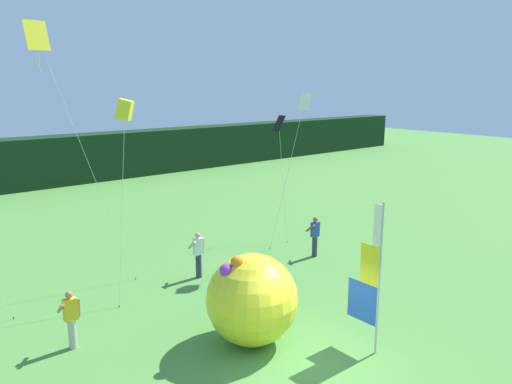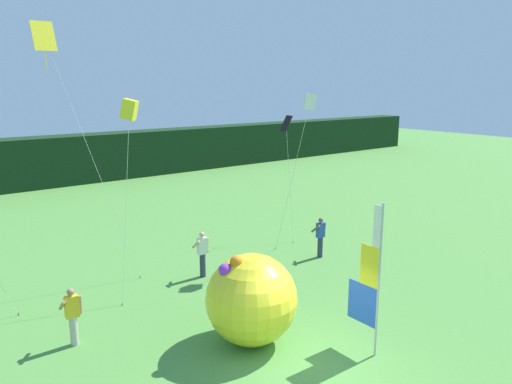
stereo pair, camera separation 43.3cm
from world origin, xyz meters
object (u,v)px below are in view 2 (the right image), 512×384
Objects in this scene: kite_yellow_diamond_1 at (48,48)px; kite_white_box_2 at (310,102)px; banner_flag at (370,281)px; kite_yellow_box_0 at (129,110)px; kite_black_diamond_3 at (286,129)px; person_far_right at (202,253)px; person_mid_field at (72,315)px; person_far_left at (320,236)px; inflatable_balloon at (251,299)px.

kite_yellow_diamond_1 is 9.65m from kite_white_box_2.
banner_flag is 0.63× the size of kite_yellow_box_0.
person_far_right is at bearing -159.07° from kite_black_diamond_3.
person_far_right is 8.88m from kite_yellow_diamond_1.
banner_flag reaches higher than person_mid_field.
person_far_left reaches higher than person_mid_field.
banner_flag is 11.41m from kite_black_diamond_3.
kite_white_box_2 reaches higher than person_mid_field.
inflatable_balloon is at bearing -35.59° from person_mid_field.
person_far_left is at bearing -13.15° from person_far_right.
kite_white_box_2 is 3.70m from kite_black_diamond_3.
person_far_left is at bearing 54.83° from banner_flag.
kite_white_box_2 is (10.10, 1.30, 5.52)m from person_mid_field.
person_far_left is at bearing -49.04° from kite_white_box_2.
inflatable_balloon is 0.40× the size of kite_yellow_box_0.
kite_yellow_diamond_1 is at bearing 158.08° from kite_white_box_2.
person_mid_field is at bearing -172.69° from kite_white_box_2.
person_mid_field is 0.25× the size of kite_white_box_2.
kite_white_box_2 reaches higher than banner_flag.
inflatable_balloon is at bearing -81.36° from kite_yellow_box_0.
kite_white_box_2 is (6.08, 4.18, 5.12)m from inflatable_balloon.
inflatable_balloon is (-6.45, -3.75, 0.38)m from person_far_left.
inflatable_balloon is at bearing 133.32° from banner_flag.
kite_white_box_2 is at bearing 130.96° from person_far_left.
kite_yellow_box_0 is at bearing -48.47° from kite_yellow_diamond_1.
person_mid_field is at bearing 144.41° from inflatable_balloon.
banner_flag reaches higher than inflatable_balloon.
kite_yellow_diamond_1 reaches higher than kite_black_diamond_3.
person_mid_field is at bearing 140.07° from banner_flag.
person_far_right is at bearing 96.01° from banner_flag.
kite_yellow_box_0 reaches higher than inflatable_balloon.
banner_flag is 0.62× the size of kite_white_box_2.
banner_flag is 8.17m from person_mid_field.
kite_black_diamond_3 is (8.43, 1.65, -1.22)m from kite_yellow_box_0.
banner_flag is 8.75m from kite_white_box_2.
person_mid_field is at bearing -139.13° from kite_yellow_box_0.
kite_white_box_2 is at bearing 59.01° from banner_flag.
kite_yellow_box_0 is at bearing 110.93° from banner_flag.
kite_black_diamond_3 is (1.13, 3.53, 4.13)m from person_far_left.
person_mid_field is 13.08m from kite_black_diamond_3.
kite_white_box_2 reaches higher than kite_black_diamond_3.
kite_yellow_box_0 is at bearing 168.22° from kite_white_box_2.
person_far_left is 5.53m from kite_white_box_2.
kite_white_box_2 is (3.90, 6.49, 4.39)m from banner_flag.
kite_black_diamond_3 is at bearing 64.18° from kite_white_box_2.
person_far_left is 5.55m from kite_black_diamond_3.
kite_yellow_diamond_1 is 1.35× the size of kite_white_box_2.
inflatable_balloon reaches higher than person_far_right.
person_far_right is 0.26× the size of kite_yellow_box_0.
kite_yellow_box_0 is at bearing 40.87° from person_mid_field.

